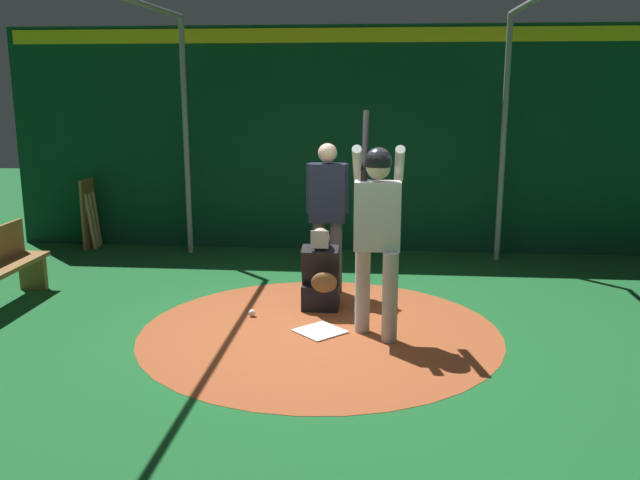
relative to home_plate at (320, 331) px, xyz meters
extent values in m
plane|color=#195B28|center=(0.00, 0.00, -0.01)|extent=(25.98, 25.98, 0.00)
cylinder|color=#9E4C28|center=(0.00, 0.00, -0.01)|extent=(3.62, 3.62, 0.01)
cube|color=white|center=(0.00, 0.00, 0.00)|extent=(0.59, 0.59, 0.01)
cylinder|color=#B3B3B7|center=(0.18, 0.69, 0.43)|extent=(0.15, 0.15, 0.88)
cylinder|color=#B3B3B7|center=(-0.06, 0.42, 0.43)|extent=(0.15, 0.15, 0.88)
cube|color=silver|center=(0.06, 0.55, 1.20)|extent=(0.22, 0.44, 0.66)
cylinder|color=silver|center=(-0.04, 0.75, 1.68)|extent=(0.53, 0.09, 0.41)
cylinder|color=silver|center=(-0.04, 0.36, 1.68)|extent=(0.53, 0.09, 0.41)
sphere|color=beige|center=(0.06, 0.55, 1.66)|extent=(0.23, 0.23, 0.23)
sphere|color=black|center=(0.06, 0.55, 1.72)|extent=(0.25, 0.25, 0.25)
cylinder|color=black|center=(-0.16, 0.42, 1.81)|extent=(0.54, 0.06, 0.73)
cube|color=black|center=(-0.79, -0.06, 0.13)|extent=(0.40, 0.40, 0.28)
cube|color=black|center=(-0.75, -0.06, 0.48)|extent=(0.30, 0.40, 0.46)
sphere|color=tan|center=(-0.73, -0.06, 0.80)|extent=(0.21, 0.21, 0.21)
cube|color=gray|center=(-0.64, -0.06, 0.80)|extent=(0.03, 0.19, 0.19)
ellipsoid|color=brown|center=(-0.47, 0.00, 0.37)|extent=(0.12, 0.28, 0.22)
cylinder|color=#4C4C51|center=(-1.38, 0.06, 0.42)|extent=(0.15, 0.15, 0.86)
cylinder|color=#4C4C51|center=(-1.38, -0.14, 0.42)|extent=(0.15, 0.15, 0.86)
cube|color=#1E2338|center=(-1.38, -0.04, 1.19)|extent=(0.22, 0.42, 0.68)
cylinder|color=#1E2338|center=(-1.38, 0.16, 1.24)|extent=(0.09, 0.09, 0.57)
cylinder|color=#1E2338|center=(-1.38, -0.24, 1.24)|extent=(0.09, 0.09, 0.57)
sphere|color=beige|center=(-1.38, -0.04, 1.65)|extent=(0.22, 0.22, 0.22)
cube|color=#0C3D26|center=(-3.69, 0.00, 1.62)|extent=(0.20, 9.98, 3.26)
cube|color=yellow|center=(-3.58, 0.00, 3.10)|extent=(0.03, 9.78, 0.20)
cylinder|color=gray|center=(-3.19, -2.23, 1.66)|extent=(0.08, 0.08, 3.34)
cylinder|color=gray|center=(-3.19, 2.23, 1.66)|extent=(0.08, 0.08, 3.34)
cube|color=olive|center=(-3.44, -3.84, 0.51)|extent=(0.58, 0.04, 1.05)
cylinder|color=olive|center=(-3.63, -3.78, 0.39)|extent=(0.06, 0.16, 0.81)
cylinder|color=tan|center=(-3.51, -3.78, 0.40)|extent=(0.06, 0.13, 0.83)
cylinder|color=tan|center=(-3.39, -3.78, 0.40)|extent=(0.06, 0.16, 0.83)
cylinder|color=tan|center=(-3.27, -3.78, 0.41)|extent=(0.06, 0.17, 0.84)
cube|color=olive|center=(-1.17, -3.60, 0.19)|extent=(0.08, 0.32, 0.40)
sphere|color=white|center=(-0.40, -0.77, 0.03)|extent=(0.07, 0.07, 0.07)
camera|label=1|loc=(6.52, 0.61, 2.41)|focal=38.72mm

